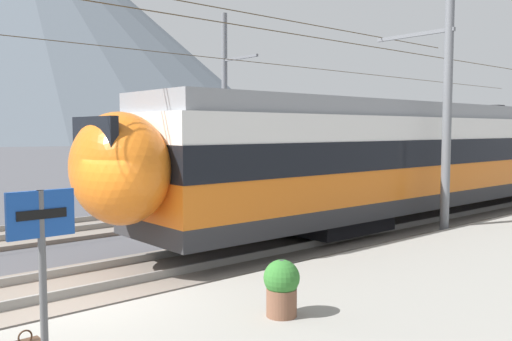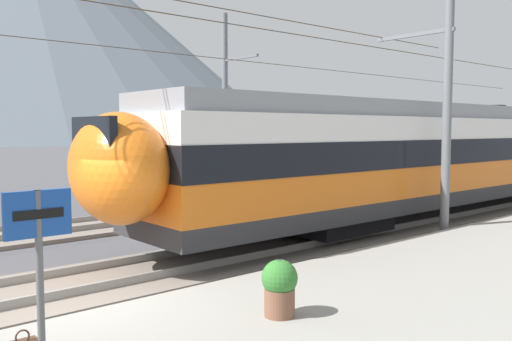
{
  "view_description": "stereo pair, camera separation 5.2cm",
  "coord_description": "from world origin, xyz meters",
  "px_view_note": "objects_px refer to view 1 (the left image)",
  "views": [
    {
      "loc": [
        -3.19,
        -8.33,
        3.05
      ],
      "look_at": [
        7.65,
        4.25,
        1.78
      ],
      "focal_mm": 37.83,
      "sensor_mm": 36.0,
      "label": 1
    },
    {
      "loc": [
        -3.15,
        -8.37,
        3.05
      ],
      "look_at": [
        7.65,
        4.25,
        1.78
      ],
      "focal_mm": 37.83,
      "sensor_mm": 36.0,
      "label": 2
    }
  ],
  "objects_px": {
    "catenary_mast_mid": "(443,90)",
    "catenary_mast_far_side": "(227,105)",
    "platform_sign": "(42,240)",
    "potted_plant_by_shelter": "(282,285)",
    "train_near_platform": "(485,151)",
    "train_far_track": "(451,144)"
  },
  "relations": [
    {
      "from": "catenary_mast_far_side",
      "to": "potted_plant_by_shelter",
      "type": "xyz_separation_m",
      "value": [
        -8.29,
        -12.02,
        -3.18
      ]
    },
    {
      "from": "platform_sign",
      "to": "potted_plant_by_shelter",
      "type": "xyz_separation_m",
      "value": [
        3.21,
        -0.3,
        -1.03
      ]
    },
    {
      "from": "train_near_platform",
      "to": "catenary_mast_far_side",
      "type": "distance_m",
      "value": 10.17
    },
    {
      "from": "catenary_mast_far_side",
      "to": "platform_sign",
      "type": "xyz_separation_m",
      "value": [
        -11.51,
        -11.72,
        -2.15
      ]
    },
    {
      "from": "catenary_mast_mid",
      "to": "catenary_mast_far_side",
      "type": "height_order",
      "value": "catenary_mast_mid"
    },
    {
      "from": "train_far_track",
      "to": "platform_sign",
      "type": "bearing_deg",
      "value": -158.98
    },
    {
      "from": "catenary_mast_mid",
      "to": "platform_sign",
      "type": "bearing_deg",
      "value": -169.64
    },
    {
      "from": "train_far_track",
      "to": "platform_sign",
      "type": "relative_size",
      "value": 16.12
    },
    {
      "from": "catenary_mast_far_side",
      "to": "potted_plant_by_shelter",
      "type": "distance_m",
      "value": 14.94
    },
    {
      "from": "train_near_platform",
      "to": "catenary_mast_mid",
      "type": "distance_m",
      "value": 7.09
    },
    {
      "from": "catenary_mast_mid",
      "to": "train_far_track",
      "type": "bearing_deg",
      "value": 28.56
    },
    {
      "from": "train_far_track",
      "to": "catenary_mast_far_side",
      "type": "xyz_separation_m",
      "value": [
        -14.4,
        1.76,
        1.8
      ]
    },
    {
      "from": "train_near_platform",
      "to": "potted_plant_by_shelter",
      "type": "height_order",
      "value": "train_near_platform"
    },
    {
      "from": "catenary_mast_mid",
      "to": "potted_plant_by_shelter",
      "type": "xyz_separation_m",
      "value": [
        -8.25,
        -2.39,
        -3.27
      ]
    },
    {
      "from": "catenary_mast_mid",
      "to": "catenary_mast_far_side",
      "type": "xyz_separation_m",
      "value": [
        0.05,
        9.62,
        -0.08
      ]
    },
    {
      "from": "platform_sign",
      "to": "catenary_mast_mid",
      "type": "bearing_deg",
      "value": 10.36
    },
    {
      "from": "platform_sign",
      "to": "potted_plant_by_shelter",
      "type": "distance_m",
      "value": 3.39
    },
    {
      "from": "train_far_track",
      "to": "potted_plant_by_shelter",
      "type": "height_order",
      "value": "train_far_track"
    },
    {
      "from": "train_near_platform",
      "to": "train_far_track",
      "type": "xyz_separation_m",
      "value": [
        7.92,
        5.87,
        0.0
      ]
    },
    {
      "from": "catenary_mast_mid",
      "to": "platform_sign",
      "type": "distance_m",
      "value": 11.86
    },
    {
      "from": "potted_plant_by_shelter",
      "to": "train_near_platform",
      "type": "bearing_deg",
      "value": 16.56
    },
    {
      "from": "train_far_track",
      "to": "platform_sign",
      "type": "height_order",
      "value": "train_far_track"
    }
  ]
}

